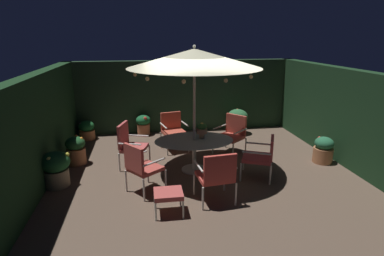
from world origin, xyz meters
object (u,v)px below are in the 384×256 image
patio_chair_southwest (262,155)px  potted_plant_back_left (323,150)px  potted_plant_back_right (76,150)px  patio_dining_table (194,145)px  patio_chair_east (130,143)px  potted_plant_right_far (237,120)px  patio_chair_south (217,174)px  potted_plant_front_corner (87,130)px  patio_chair_northeast (173,128)px  patio_umbrella (194,58)px  potted_plant_right_near (143,124)px  patio_chair_southeast (141,165)px  centerpiece_planter (202,129)px  patio_chair_north (232,132)px  potted_plant_left_far (56,168)px  ottoman_footrest (168,195)px

patio_chair_southwest → potted_plant_back_left: 1.86m
potted_plant_back_right → patio_chair_southwest: bearing=-19.3°
patio_dining_table → potted_plant_back_left: bearing=-0.9°
patio_chair_east → potted_plant_right_far: size_ratio=1.36×
patio_chair_south → potted_plant_front_corner: bearing=124.8°
potted_plant_back_right → patio_chair_northeast: bearing=15.2°
patio_umbrella → potted_plant_right_near: bearing=110.8°
patio_chair_east → potted_plant_front_corner: size_ratio=1.88×
patio_umbrella → potted_plant_front_corner: size_ratio=5.04×
patio_chair_southwest → patio_dining_table: bearing=155.7°
potted_plant_back_left → patio_chair_east: bearing=173.9°
patio_chair_east → patio_chair_southeast: bearing=-79.6°
centerpiece_planter → patio_chair_northeast: centerpiece_planter is taller
centerpiece_planter → patio_chair_north: (0.96, 0.85, -0.39)m
patio_chair_northeast → potted_plant_back_right: patio_chair_northeast is taller
potted_plant_back_left → patio_chair_southwest: bearing=-162.6°
centerpiece_planter → potted_plant_right_far: 2.93m
potted_plant_right_near → patio_chair_northeast: bearing=-61.5°
patio_chair_north → potted_plant_back_right: (-3.82, -0.14, -0.20)m
potted_plant_back_right → potted_plant_front_corner: size_ratio=1.22×
potted_plant_right_near → potted_plant_right_far: 2.88m
potted_plant_left_far → patio_dining_table: bearing=6.2°
patio_umbrella → potted_plant_back_right: size_ratio=4.13×
patio_chair_southeast → potted_plant_back_left: (4.28, 0.84, -0.27)m
patio_chair_north → patio_chair_south: bearing=-112.5°
potted_plant_right_near → ottoman_footrest: bearing=-85.6°
patio_chair_south → patio_chair_north: bearing=67.5°
patio_chair_southeast → potted_plant_back_right: (-1.50, 1.69, -0.24)m
patio_chair_north → patio_chair_east: (-2.56, -0.50, 0.04)m
patio_dining_table → potted_plant_front_corner: size_ratio=3.17×
patio_chair_southeast → patio_chair_south: size_ratio=1.02×
patio_chair_east → patio_chair_southwest: 2.94m
patio_dining_table → potted_plant_back_left: size_ratio=2.76×
patio_umbrella → patio_chair_east: bearing=162.9°
patio_chair_north → potted_plant_front_corner: (-3.86, 1.72, -0.27)m
patio_chair_north → potted_plant_left_far: bearing=-162.7°
patio_chair_south → patio_chair_southwest: size_ratio=1.10×
patio_chair_northeast → potted_plant_right_far: (2.10, 1.05, -0.15)m
patio_dining_table → potted_plant_right_near: (-1.08, 2.83, -0.27)m
potted_plant_back_left → potted_plant_back_right: 5.84m
patio_umbrella → centerpiece_planter: 1.55m
potted_plant_right_near → potted_plant_front_corner: 1.65m
centerpiece_planter → potted_plant_back_left: bearing=-2.7°
patio_chair_northeast → patio_chair_east: 1.49m
centerpiece_planter → patio_chair_southeast: (-1.36, -0.98, -0.35)m
patio_chair_southeast → potted_plant_back_left: patio_chair_southeast is taller
potted_plant_back_left → patio_chair_south: bearing=-154.4°
patio_chair_southeast → patio_chair_southwest: size_ratio=1.12×
centerpiece_planter → patio_chair_south: 1.60m
potted_plant_left_far → ottoman_footrest: bearing=-32.9°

